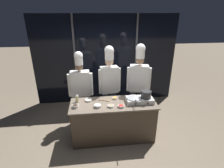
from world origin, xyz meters
name	(u,v)px	position (x,y,z in m)	size (l,w,h in m)	color
ground_plane	(113,136)	(0.00, 0.00, 0.00)	(24.00, 24.00, 0.00)	#7F705B
window_wall_back	(106,61)	(0.00, 1.87, 1.35)	(4.32, 0.09, 2.70)	black
demo_counter	(113,120)	(0.00, 0.00, 0.45)	(1.88, 0.71, 0.89)	#4C3D2D
portable_stove	(140,100)	(0.58, -0.02, 0.95)	(0.58, 0.33, 0.12)	silver
frying_pan	(134,97)	(0.45, -0.03, 1.03)	(0.31, 0.54, 0.04)	#ADAFB5
stock_pot	(146,94)	(0.71, -0.02, 1.09)	(0.25, 0.23, 0.15)	#333335
squeeze_bottle_oil	(77,98)	(-0.79, 0.15, 0.99)	(0.07, 0.07, 0.20)	beige
prep_bowl_carrots	(115,98)	(0.06, 0.20, 0.92)	(0.11, 0.11, 0.04)	white
prep_bowl_rice	(98,106)	(-0.35, -0.13, 0.93)	(0.15, 0.15, 0.06)	white
prep_bowl_onion	(88,100)	(-0.54, 0.17, 0.91)	(0.15, 0.15, 0.04)	white
prep_bowl_bell_pepper	(121,106)	(0.14, -0.19, 0.92)	(0.13, 0.13, 0.05)	white
prep_bowl_mushrooms	(111,106)	(-0.07, -0.15, 0.91)	(0.14, 0.14, 0.04)	white
prep_bowl_soy_glaze	(75,106)	(-0.81, -0.09, 0.92)	(0.14, 0.14, 0.06)	white
serving_spoon_slotted	(106,101)	(-0.14, 0.12, 0.90)	(0.26, 0.11, 0.02)	olive
chef_head	(80,84)	(-0.73, 0.74, 1.07)	(0.61, 0.26, 1.89)	#4C4C51
chef_sous	(109,79)	(-0.01, 0.71, 1.19)	(0.55, 0.29, 2.01)	#2D3856
chef_line	(139,78)	(0.73, 0.69, 1.19)	(0.59, 0.32, 2.05)	#4C4C51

